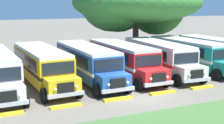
% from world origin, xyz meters
% --- Properties ---
extents(ground_plane, '(220.00, 220.00, 0.00)m').
position_xyz_m(ground_plane, '(0.00, 0.00, 0.00)').
color(ground_plane, slate).
extents(parked_bus_slot_2, '(3.14, 10.90, 2.82)m').
position_xyz_m(parked_bus_slot_2, '(-5.38, 6.24, 1.58)').
color(parked_bus_slot_2, yellow).
rests_on(parked_bus_slot_2, ground_plane).
extents(parked_bus_slot_3, '(2.79, 10.85, 2.82)m').
position_xyz_m(parked_bus_slot_3, '(-1.69, 5.90, 1.58)').
color(parked_bus_slot_3, '#23519E').
rests_on(parked_bus_slot_3, ground_plane).
extents(parked_bus_slot_4, '(2.78, 10.85, 2.82)m').
position_xyz_m(parked_bus_slot_4, '(1.67, 6.14, 1.58)').
color(parked_bus_slot_4, red).
rests_on(parked_bus_slot_4, ground_plane).
extents(parked_bus_slot_5, '(3.16, 10.90, 2.82)m').
position_xyz_m(parked_bus_slot_5, '(5.26, 5.90, 1.58)').
color(parked_bus_slot_5, silver).
rests_on(parked_bus_slot_5, ground_plane).
extents(parked_bus_slot_6, '(3.03, 10.89, 2.82)m').
position_xyz_m(parked_bus_slot_6, '(8.92, 6.21, 1.58)').
color(parked_bus_slot_6, teal).
rests_on(parked_bus_slot_6, ground_plane).
extents(parked_bus_slot_7, '(2.90, 10.87, 2.82)m').
position_xyz_m(parked_bus_slot_7, '(12.17, 5.71, 1.58)').
color(parked_bus_slot_7, orange).
rests_on(parked_bus_slot_7, ground_plane).
extents(curb_wheelstop_1, '(2.00, 0.36, 0.15)m').
position_xyz_m(curb_wheelstop_1, '(-8.81, -0.09, 0.07)').
color(curb_wheelstop_1, yellow).
rests_on(curb_wheelstop_1, ground_plane).
extents(curb_wheelstop_2, '(2.00, 0.36, 0.15)m').
position_xyz_m(curb_wheelstop_2, '(-5.29, -0.09, 0.07)').
color(curb_wheelstop_2, yellow).
rests_on(curb_wheelstop_2, ground_plane).
extents(curb_wheelstop_3, '(2.00, 0.36, 0.15)m').
position_xyz_m(curb_wheelstop_3, '(-1.76, -0.09, 0.07)').
color(curb_wheelstop_3, yellow).
rests_on(curb_wheelstop_3, ground_plane).
extents(curb_wheelstop_4, '(2.00, 0.36, 0.15)m').
position_xyz_m(curb_wheelstop_4, '(1.76, -0.09, 0.07)').
color(curb_wheelstop_4, yellow).
rests_on(curb_wheelstop_4, ground_plane).
extents(curb_wheelstop_5, '(2.00, 0.36, 0.15)m').
position_xyz_m(curb_wheelstop_5, '(5.29, -0.09, 0.07)').
color(curb_wheelstop_5, yellow).
rests_on(curb_wheelstop_5, ground_plane).
extents(broad_shade_tree, '(15.42, 17.08, 10.75)m').
position_xyz_m(broad_shade_tree, '(8.05, 16.56, 6.46)').
color(broad_shade_tree, brown).
rests_on(broad_shade_tree, ground_plane).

